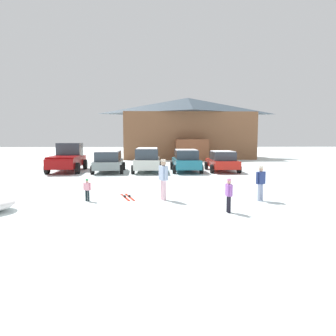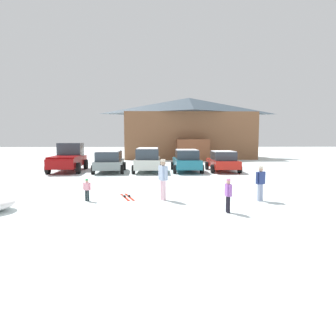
{
  "view_description": "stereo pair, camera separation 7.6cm",
  "coord_description": "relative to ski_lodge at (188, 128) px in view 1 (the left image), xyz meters",
  "views": [
    {
      "loc": [
        -1.3,
        -6.94,
        2.51
      ],
      "look_at": [
        -0.66,
        7.63,
        1.06
      ],
      "focal_mm": 32.0,
      "sensor_mm": 36.0,
      "label": 1
    },
    {
      "loc": [
        -1.22,
        -6.94,
        2.51
      ],
      "look_at": [
        -0.66,
        7.63,
        1.06
      ],
      "focal_mm": 32.0,
      "sensor_mm": 36.0,
      "label": 2
    }
  ],
  "objects": [
    {
      "name": "ground",
      "position": [
        -2.9,
        -31.5,
        -3.86
      ],
      "size": [
        160.0,
        160.0,
        0.0
      ],
      "primitive_type": "plane",
      "color": "white"
    },
    {
      "name": "skier_child_in_pink_snowsuit",
      "position": [
        -6.92,
        -26.46,
        -3.36
      ],
      "size": [
        0.32,
        0.18,
        0.89
      ],
      "color": "#1A272B",
      "rests_on": "ground"
    },
    {
      "name": "ski_lodge",
      "position": [
        0.0,
        0.0,
        0.0
      ],
      "size": [
        16.26,
        10.01,
        7.64
      ],
      "color": "brown",
      "rests_on": "ground"
    },
    {
      "name": "pickup_truck",
      "position": [
        -10.86,
        -15.28,
        -2.87
      ],
      "size": [
        2.58,
        5.32,
        2.15
      ],
      "color": "maroon",
      "rests_on": "ground"
    },
    {
      "name": "pair_of_skis",
      "position": [
        -5.39,
        -25.78,
        -3.84
      ],
      "size": [
        0.77,
        1.62,
        0.08
      ],
      "color": "red",
      "rests_on": "ground"
    },
    {
      "name": "skier_child_in_purple_jacket",
      "position": [
        -1.71,
        -28.57,
        -3.2
      ],
      "size": [
        0.19,
        0.43,
        1.16
      ],
      "color": "black",
      "rests_on": "ground"
    },
    {
      "name": "parked_grey_wagon",
      "position": [
        -7.64,
        -16.03,
        -2.99
      ],
      "size": [
        2.4,
        4.45,
        1.6
      ],
      "color": "gray",
      "rests_on": "ground"
    },
    {
      "name": "parked_silver_wagon",
      "position": [
        -4.77,
        -15.97,
        -2.9
      ],
      "size": [
        2.21,
        4.43,
        1.8
      ],
      "color": "silver",
      "rests_on": "ground"
    },
    {
      "name": "parked_teal_hatchback",
      "position": [
        -1.86,
        -15.9,
        -3.01
      ],
      "size": [
        2.2,
        4.59,
        1.68
      ],
      "color": "#1C6B81",
      "rests_on": "ground"
    },
    {
      "name": "skier_teen_in_navy_coat",
      "position": [
        0.04,
        -26.72,
        -3.07
      ],
      "size": [
        0.46,
        0.35,
        1.41
      ],
      "color": "#9DA9C8",
      "rests_on": "ground"
    },
    {
      "name": "parked_red_sedan",
      "position": [
        0.93,
        -15.87,
        -3.06
      ],
      "size": [
        2.23,
        4.31,
        1.57
      ],
      "color": "#B41D14",
      "rests_on": "ground"
    },
    {
      "name": "skier_adult_in_blue_parka",
      "position": [
        -3.86,
        -26.37,
        -2.92
      ],
      "size": [
        0.38,
        0.58,
        1.67
      ],
      "color": "#EABACA",
      "rests_on": "ground"
    }
  ]
}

